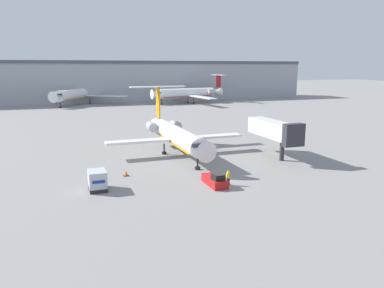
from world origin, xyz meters
name	(u,v)px	position (x,y,z in m)	size (l,w,h in m)	color
ground_plane	(218,185)	(0.00, 0.00, 0.00)	(600.00, 600.00, 0.00)	gray
terminal_building	(102,81)	(0.00, 120.00, 8.36)	(180.00, 16.80, 16.67)	#9EA3AD
airplane_main	(176,134)	(0.01, 17.53, 3.34)	(23.09, 26.08, 10.68)	white
pushback_tug	(215,180)	(-0.48, -0.02, 0.61)	(1.81, 4.55, 1.68)	#B21919
luggage_cart	(97,180)	(-14.29, 2.95, 1.18)	(2.03, 2.86, 2.37)	#232326
worker_near_tug	(228,177)	(1.07, -0.55, 0.97)	(0.40, 0.26, 1.84)	#232838
traffic_cone_left	(126,173)	(-10.11, 7.60, 0.36)	(0.70, 0.70, 0.75)	black
airplane_parked_far_left	(189,93)	(31.05, 100.08, 4.02)	(30.63, 38.55, 11.03)	white
airplane_parked_far_right	(82,93)	(-8.92, 112.20, 4.07)	(32.36, 35.57, 11.16)	white
jet_bridge	(275,130)	(14.17, 10.18, 4.45)	(3.20, 12.18, 6.19)	#2D2D33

